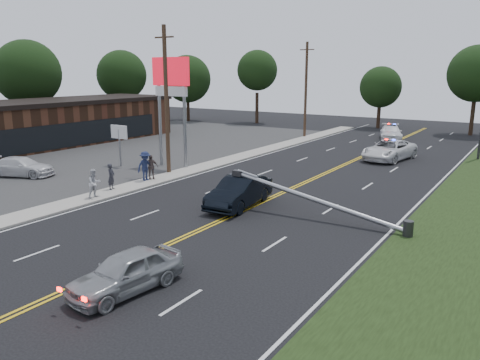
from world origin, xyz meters
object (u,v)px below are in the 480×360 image
Objects in this scene: parked_car at (21,167)px; small_sign at (119,136)px; utility_pole_far at (306,90)px; fallen_streetlight at (325,203)px; emergency_b at (391,133)px; bystander_a at (111,177)px; pylon_sign at (171,86)px; bystander_d at (151,167)px; bystander_c at (145,166)px; bystander_b at (94,183)px; crashed_sedan at (239,192)px; waiting_sedan at (126,272)px; utility_pole_mid at (166,100)px; emergency_a at (389,150)px.

small_sign is at bearing -51.18° from parked_car.
utility_pole_far is 29.54m from parked_car.
fallen_streetlight reaches higher than emergency_b.
bystander_a is (0.45, -27.60, -4.19)m from utility_pole_far.
fallen_streetlight is at bearing -108.43° from parked_car.
pylon_sign is 6.88m from bystander_d.
utility_pole_far is 5.28× the size of bystander_c.
pylon_sign is 16.66m from fallen_streetlight.
fallen_streetlight is at bearing -62.71° from bystander_d.
bystander_d is at bearing -67.17° from pylon_sign.
parked_car is at bearing -174.35° from fallen_streetlight.
crashed_sedan is at bearing -62.41° from bystander_b.
waiting_sedan is at bearing -73.31° from utility_pole_far.
bystander_b reaches higher than bystander_a.
bystander_c is at bearing -22.45° from bystander_a.
utility_pole_mid is 10.95m from parked_car.
bystander_c is at bearing -92.36° from parked_car.
waiting_sedan is (12.21, -16.38, -5.32)m from pylon_sign.
utility_pole_far reaches higher than emergency_b.
small_sign is 18.68m from fallen_streetlight.
bystander_c is (0.48, -24.76, -4.02)m from utility_pole_far.
emergency_b is at bearing 67.53° from pylon_sign.
small_sign is (-3.50, -2.00, -3.66)m from pylon_sign.
pylon_sign reaches higher than bystander_d.
emergency_b is at bearing 99.75° from fallen_streetlight.
fallen_streetlight reaches higher than emergency_a.
crashed_sedan reaches higher than emergency_a.
bystander_a is 3.33m from bystander_d.
bystander_d reaches higher than bystander_a.
small_sign is at bearing -102.31° from utility_pole_far.
crashed_sedan is (9.90, -6.13, -5.20)m from pylon_sign.
emergency_b is at bearing -6.30° from bystander_c.
pylon_sign is 21.11m from waiting_sedan.
pylon_sign is at bearing 157.78° from fallen_streetlight.
bystander_d is (-10.95, -16.01, 0.12)m from emergency_a.
bystander_b is at bearing -75.65° from pylon_sign.
emergency_a is 19.81m from bystander_c.
emergency_a reaches higher than emergency_b.
fallen_streetlight is at bearing -16.64° from utility_pole_mid.
bystander_d reaches higher than parked_car.
fallen_streetlight is at bearing -86.15° from bystander_c.
utility_pole_mid is 18.38m from emergency_a.
bystander_d is (-12.89, 1.73, -0.00)m from fallen_streetlight.
crashed_sedan is (8.60, -26.13, -4.28)m from utility_pole_far.
waiting_sedan is (10.91, -36.38, -4.41)m from utility_pole_far.
bystander_a reaches higher than waiting_sedan.
emergency_a is at bearing 95.95° from waiting_sedan.
crashed_sedan is 0.94× the size of emergency_b.
crashed_sedan is at bearing -107.67° from emergency_b.
emergency_a is 12.00m from emergency_b.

